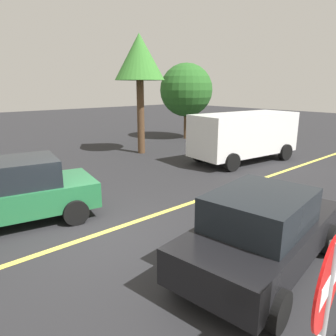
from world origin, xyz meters
TOP-DOWN VIEW (x-y plane):
  - ground_plane at (0.00, 0.00)m, footprint 80.00×80.00m
  - lane_marking_centre at (3.00, 0.00)m, footprint 28.00×0.16m
  - stop_sign at (-0.97, -5.40)m, footprint 0.75×0.14m
  - white_van at (8.81, 2.24)m, footprint 5.40×2.74m
  - car_green_behind_van at (-1.35, 2.03)m, footprint 4.57×2.67m
  - car_black_approaching at (1.60, -3.30)m, footprint 4.27×2.40m
  - tree_left_verge at (6.31, 6.82)m, footprint 2.46×2.46m
  - tree_right_verge at (11.32, 8.66)m, footprint 3.37×3.37m

SIDE VIEW (x-z plane):
  - ground_plane at x=0.00m, z-range 0.00..0.00m
  - lane_marking_centre at x=3.00m, z-range 0.00..0.01m
  - car_black_approaching at x=1.60m, z-range 0.01..1.57m
  - car_green_behind_van at x=-1.35m, z-range 0.00..1.64m
  - white_van at x=8.81m, z-range 0.17..2.37m
  - stop_sign at x=-0.97m, z-range 0.43..2.77m
  - tree_right_verge at x=11.32m, z-range 0.72..5.55m
  - tree_left_verge at x=6.31m, z-range 1.73..7.59m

